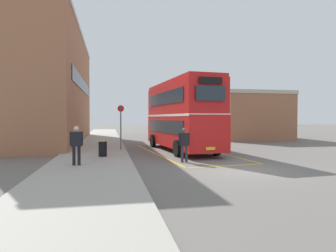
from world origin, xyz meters
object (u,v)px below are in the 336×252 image
at_px(litter_bin, 103,149).
at_px(bus_stop_sign, 121,123).
at_px(single_deck_bus, 182,123).
at_px(pedestrian_boarding, 184,142).
at_px(double_decker_bus, 181,115).
at_px(pedestrian_waiting_near, 76,142).

relative_size(litter_bin, bus_stop_sign, 0.29).
xyz_separation_m(single_deck_bus, litter_bin, (-9.94, -21.68, -1.06)).
xyz_separation_m(pedestrian_boarding, litter_bin, (-4.13, 2.08, -0.45)).
xyz_separation_m(single_deck_bus, pedestrian_boarding, (-5.81, -23.75, -0.61)).
xyz_separation_m(double_decker_bus, single_deck_bus, (4.71, 18.47, -0.87)).
relative_size(single_deck_bus, pedestrian_boarding, 4.93).
bearing_deg(pedestrian_waiting_near, pedestrian_boarding, 9.03).
xyz_separation_m(litter_bin, bus_stop_sign, (1.13, 3.56, 1.34)).
xyz_separation_m(single_deck_bus, pedestrian_waiting_near, (-11.04, -24.58, -0.47)).
height_order(pedestrian_boarding, pedestrian_waiting_near, pedestrian_waiting_near).
bearing_deg(litter_bin, single_deck_bus, 65.36).
bearing_deg(bus_stop_sign, pedestrian_waiting_near, -109.00).
bearing_deg(bus_stop_sign, double_decker_bus, -4.97).
bearing_deg(bus_stop_sign, litter_bin, -107.64).
height_order(double_decker_bus, single_deck_bus, double_decker_bus).
distance_m(single_deck_bus, bus_stop_sign, 20.15).
bearing_deg(litter_bin, bus_stop_sign, 72.36).
relative_size(pedestrian_boarding, pedestrian_waiting_near, 1.00).
bearing_deg(single_deck_bus, pedestrian_waiting_near, -114.18).
height_order(single_deck_bus, pedestrian_boarding, single_deck_bus).
xyz_separation_m(double_decker_bus, bus_stop_sign, (-4.10, 0.36, -0.59)).
relative_size(pedestrian_waiting_near, bus_stop_sign, 0.59).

